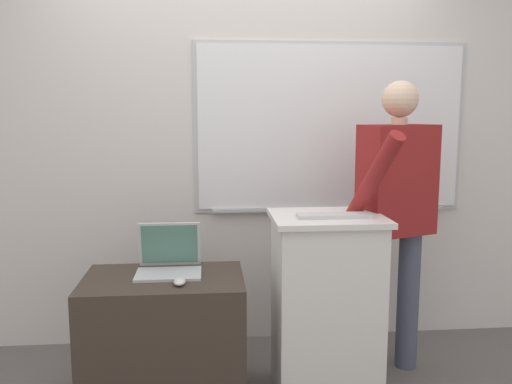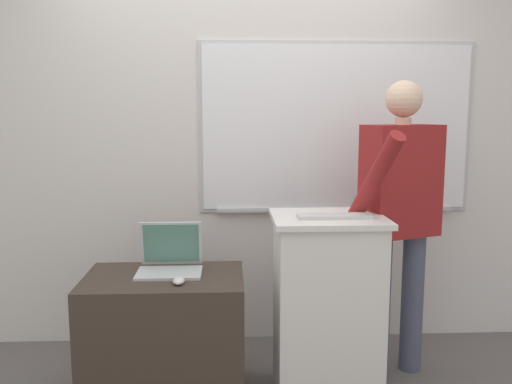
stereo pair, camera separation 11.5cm
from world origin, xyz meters
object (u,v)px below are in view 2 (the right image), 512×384
(side_desk, at_px, (165,337))
(person_presenter, at_px, (400,208))
(lectern_podium, at_px, (327,305))
(wireless_keyboard, at_px, (334,216))
(laptop, at_px, (170,258))
(computer_mouse_by_laptop, at_px, (179,281))

(side_desk, height_order, person_presenter, person_presenter)
(lectern_podium, bearing_deg, person_presenter, 22.43)
(wireless_keyboard, bearing_deg, person_presenter, 30.13)
(person_presenter, distance_m, wireless_keyboard, 0.49)
(laptop, relative_size, computer_mouse_by_laptop, 3.45)
(computer_mouse_by_laptop, bearing_deg, wireless_keyboard, 7.05)
(person_presenter, height_order, laptop, person_presenter)
(laptop, bearing_deg, person_presenter, 5.02)
(lectern_podium, xyz_separation_m, wireless_keyboard, (0.02, -0.06, 0.50))
(lectern_podium, xyz_separation_m, computer_mouse_by_laptop, (-0.79, -0.16, 0.20))
(lectern_podium, height_order, wireless_keyboard, wireless_keyboard)
(wireless_keyboard, distance_m, computer_mouse_by_laptop, 0.87)
(side_desk, height_order, laptop, laptop)
(lectern_podium, bearing_deg, computer_mouse_by_laptop, -168.29)
(wireless_keyboard, height_order, computer_mouse_by_laptop, wireless_keyboard)
(laptop, xyz_separation_m, computer_mouse_by_laptop, (0.07, -0.23, -0.06))
(side_desk, distance_m, person_presenter, 1.49)
(lectern_podium, xyz_separation_m, laptop, (-0.85, 0.07, 0.26))
(side_desk, bearing_deg, laptop, 74.86)
(wireless_keyboard, relative_size, computer_mouse_by_laptop, 3.87)
(lectern_podium, height_order, computer_mouse_by_laptop, lectern_podium)
(lectern_podium, bearing_deg, laptop, 175.28)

